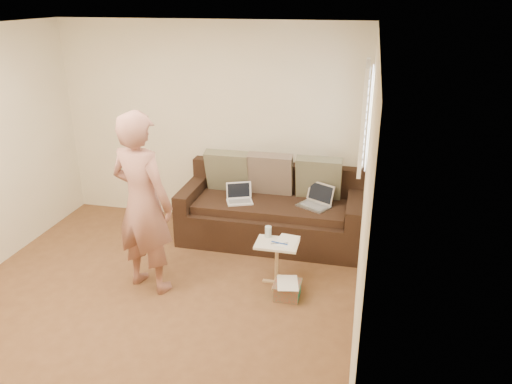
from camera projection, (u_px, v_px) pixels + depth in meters
The scene contains 17 objects.
floor at pixel (144, 312), 4.79m from camera, with size 4.50×4.50×0.00m, color brown.
ceiling at pixel (115, 32), 3.82m from camera, with size 4.50×4.50×0.00m, color white.
wall_back at pixel (210, 125), 6.34m from camera, with size 4.00×4.00×0.00m, color beige.
wall_right at pixel (364, 209), 3.89m from camera, with size 4.50×4.50×0.00m, color beige.
window_blinds at pixel (366, 116), 5.11m from camera, with size 0.12×0.88×1.08m, color white, non-canonical shape.
sofa at pixel (271, 208), 6.05m from camera, with size 2.20×0.95×0.85m, color black, non-canonical shape.
pillow_left at pixel (228, 171), 6.23m from camera, with size 0.55×0.14×0.55m, color #5B5A43, non-canonical shape.
pillow_mid at pixel (271, 174), 6.12m from camera, with size 0.55×0.14×0.55m, color brown, non-canonical shape.
pillow_right at pixel (319, 178), 5.99m from camera, with size 0.55×0.14×0.55m, color #5B5A43, non-canonical shape.
laptop_silver at pixel (314, 207), 5.86m from camera, with size 0.36×0.26×0.24m, color #B7BABC, non-canonical shape.
laptop_white at pixel (240, 203), 5.98m from camera, with size 0.31×0.22×0.22m, color white, non-canonical shape.
person at pixel (143, 203), 4.87m from camera, with size 0.69×0.47×1.90m, color #9A5454.
side_table at pixel (277, 263), 5.18m from camera, with size 0.44×0.31×0.48m, color silver, non-canonical shape.
drinking_glass at pixel (268, 232), 5.19m from camera, with size 0.07×0.07×0.12m, color silver, non-canonical shape.
scissors at pixel (280, 243), 5.06m from camera, with size 0.18×0.10×0.02m, color silver, non-canonical shape.
paper_on_table at pixel (287, 241), 5.12m from camera, with size 0.21×0.30×0.00m, color white, non-canonical shape.
striped_box at pixel (287, 290), 4.99m from camera, with size 0.27×0.27×0.17m, color red, non-canonical shape.
Camera 1 is at (1.96, -3.66, 2.88)m, focal length 34.51 mm.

